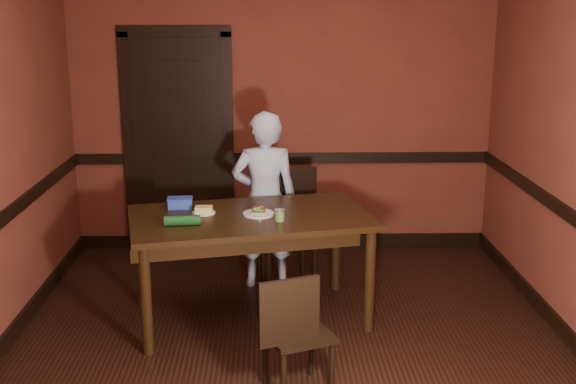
{
  "coord_description": "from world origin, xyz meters",
  "views": [
    {
      "loc": [
        -0.13,
        -4.6,
        2.34
      ],
      "look_at": [
        0.0,
        0.35,
        1.05
      ],
      "focal_mm": 45.0,
      "sensor_mm": 36.0,
      "label": 1
    }
  ],
  "objects_px": {
    "chair_far": "(286,230)",
    "sandwich_plate": "(259,213)",
    "person": "(265,200)",
    "cheese_saucer": "(204,211)",
    "chair_near": "(298,331)",
    "dining_table": "(251,267)",
    "sauce_jar": "(280,215)",
    "food_tub": "(180,203)"
  },
  "relations": [
    {
      "from": "chair_far",
      "to": "person",
      "type": "bearing_deg",
      "value": 168.38
    },
    {
      "from": "person",
      "to": "sauce_jar",
      "type": "bearing_deg",
      "value": 94.39
    },
    {
      "from": "sandwich_plate",
      "to": "sauce_jar",
      "type": "bearing_deg",
      "value": -45.97
    },
    {
      "from": "dining_table",
      "to": "person",
      "type": "bearing_deg",
      "value": 69.58
    },
    {
      "from": "chair_far",
      "to": "sauce_jar",
      "type": "distance_m",
      "value": 0.94
    },
    {
      "from": "chair_far",
      "to": "sauce_jar",
      "type": "bearing_deg",
      "value": -106.71
    },
    {
      "from": "dining_table",
      "to": "chair_near",
      "type": "height_order",
      "value": "dining_table"
    },
    {
      "from": "sandwich_plate",
      "to": "sauce_jar",
      "type": "distance_m",
      "value": 0.22
    },
    {
      "from": "person",
      "to": "sauce_jar",
      "type": "height_order",
      "value": "person"
    },
    {
      "from": "chair_far",
      "to": "sandwich_plate",
      "type": "bearing_deg",
      "value": -119.83
    },
    {
      "from": "chair_far",
      "to": "cheese_saucer",
      "type": "distance_m",
      "value": 0.97
    },
    {
      "from": "sandwich_plate",
      "to": "food_tub",
      "type": "bearing_deg",
      "value": 161.58
    },
    {
      "from": "sandwich_plate",
      "to": "food_tub",
      "type": "relative_size",
      "value": 1.15
    },
    {
      "from": "person",
      "to": "food_tub",
      "type": "bearing_deg",
      "value": 34.25
    },
    {
      "from": "chair_far",
      "to": "chair_near",
      "type": "distance_m",
      "value": 1.8
    },
    {
      "from": "chair_far",
      "to": "dining_table",
      "type": "bearing_deg",
      "value": -124.35
    },
    {
      "from": "chair_far",
      "to": "cheese_saucer",
      "type": "xyz_separation_m",
      "value": [
        -0.63,
        -0.65,
        0.36
      ]
    },
    {
      "from": "chair_near",
      "to": "cheese_saucer",
      "type": "bearing_deg",
      "value": -80.66
    },
    {
      "from": "chair_far",
      "to": "chair_near",
      "type": "relative_size",
      "value": 1.21
    },
    {
      "from": "person",
      "to": "sandwich_plate",
      "type": "distance_m",
      "value": 0.7
    },
    {
      "from": "person",
      "to": "chair_far",
      "type": "bearing_deg",
      "value": 177.37
    },
    {
      "from": "cheese_saucer",
      "to": "sandwich_plate",
      "type": "bearing_deg",
      "value": -6.99
    },
    {
      "from": "chair_near",
      "to": "food_tub",
      "type": "xyz_separation_m",
      "value": [
        -0.85,
        1.3,
        0.46
      ]
    },
    {
      "from": "cheese_saucer",
      "to": "food_tub",
      "type": "distance_m",
      "value": 0.25
    },
    {
      "from": "chair_far",
      "to": "sandwich_plate",
      "type": "xyz_separation_m",
      "value": [
        -0.22,
        -0.7,
        0.35
      ]
    },
    {
      "from": "chair_near",
      "to": "sandwich_plate",
      "type": "height_order",
      "value": "sandwich_plate"
    },
    {
      "from": "dining_table",
      "to": "food_tub",
      "type": "bearing_deg",
      "value": 147.58
    },
    {
      "from": "food_tub",
      "to": "sandwich_plate",
      "type": "bearing_deg",
      "value": -23.37
    },
    {
      "from": "person",
      "to": "food_tub",
      "type": "height_order",
      "value": "person"
    },
    {
      "from": "person",
      "to": "cheese_saucer",
      "type": "relative_size",
      "value": 8.73
    },
    {
      "from": "dining_table",
      "to": "sandwich_plate",
      "type": "relative_size",
      "value": 7.56
    },
    {
      "from": "sauce_jar",
      "to": "food_tub",
      "type": "bearing_deg",
      "value": 154.59
    },
    {
      "from": "chair_near",
      "to": "cheese_saucer",
      "type": "xyz_separation_m",
      "value": [
        -0.66,
        1.15,
        0.44
      ]
    },
    {
      "from": "dining_table",
      "to": "chair_near",
      "type": "relative_size",
      "value": 2.18
    },
    {
      "from": "cheese_saucer",
      "to": "person",
      "type": "bearing_deg",
      "value": 54.95
    },
    {
      "from": "chair_near",
      "to": "person",
      "type": "height_order",
      "value": "person"
    },
    {
      "from": "dining_table",
      "to": "cheese_saucer",
      "type": "height_order",
      "value": "cheese_saucer"
    },
    {
      "from": "chair_far",
      "to": "food_tub",
      "type": "distance_m",
      "value": 1.04
    },
    {
      "from": "sandwich_plate",
      "to": "cheese_saucer",
      "type": "relative_size",
      "value": 1.35
    },
    {
      "from": "food_tub",
      "to": "person",
      "type": "bearing_deg",
      "value": 32.4
    },
    {
      "from": "sandwich_plate",
      "to": "cheese_saucer",
      "type": "xyz_separation_m",
      "value": [
        -0.41,
        0.05,
        0.0
      ]
    },
    {
      "from": "sauce_jar",
      "to": "food_tub",
      "type": "distance_m",
      "value": 0.84
    }
  ]
}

